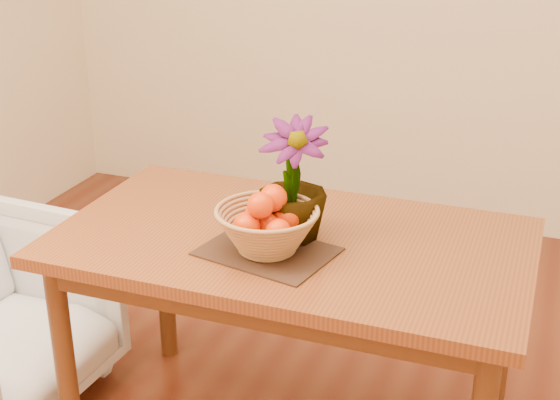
% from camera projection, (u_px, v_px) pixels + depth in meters
% --- Properties ---
extents(table, '(1.40, 0.80, 0.75)m').
position_uv_depth(table, '(291.00, 263.00, 2.34)').
color(table, brown).
rests_on(table, floor).
extents(placemat, '(0.41, 0.34, 0.01)m').
position_uv_depth(placemat, '(267.00, 251.00, 2.21)').
color(placemat, '#331A12').
rests_on(placemat, table).
extents(wicker_basket, '(0.30, 0.30, 0.12)m').
position_uv_depth(wicker_basket, '(267.00, 232.00, 2.19)').
color(wicker_basket, '#B27A4A').
rests_on(wicker_basket, placemat).
extents(orange_pile, '(0.17, 0.18, 0.14)m').
position_uv_depth(orange_pile, '(267.00, 216.00, 2.17)').
color(orange_pile, red).
rests_on(orange_pile, wicker_basket).
extents(potted_plant, '(0.24, 0.24, 0.36)m').
position_uv_depth(potted_plant, '(293.00, 181.00, 2.23)').
color(potted_plant, '#1E4A15').
rests_on(potted_plant, table).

